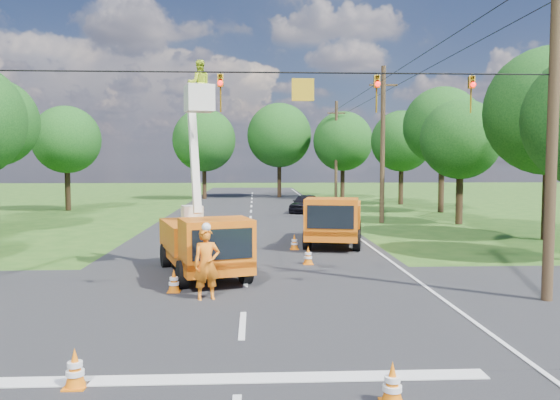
{
  "coord_description": "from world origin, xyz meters",
  "views": [
    {
      "loc": [
        0.3,
        -12.73,
        3.92
      ],
      "look_at": [
        1.18,
        6.1,
        2.6
      ],
      "focal_mm": 35.0,
      "sensor_mm": 36.0,
      "label": 1
    }
  ],
  "objects_px": {
    "ground_worker": "(207,264)",
    "tree_far_c": "(343,141)",
    "tree_far_a": "(204,140)",
    "tree_right_b": "(550,111)",
    "traffic_cone_2": "(308,256)",
    "tree_right_d": "(442,126)",
    "bucket_truck": "(203,231)",
    "distant_car": "(305,203)",
    "tree_right_c": "(461,140)",
    "tree_right_e": "(402,141)",
    "traffic_cone_3": "(294,242)",
    "traffic_cone_7": "(333,228)",
    "pole_right_near": "(553,119)",
    "traffic_cone_1": "(392,384)",
    "traffic_cone_0": "(75,369)",
    "traffic_cone_8": "(174,281)",
    "tree_left_f": "(66,140)",
    "pole_right_far": "(336,150)",
    "second_truck": "(334,219)",
    "tree_far_b": "(279,135)",
    "pole_right_mid": "(383,143)"
  },
  "relations": [
    {
      "from": "ground_worker",
      "to": "tree_far_c",
      "type": "bearing_deg",
      "value": 59.31
    },
    {
      "from": "tree_far_a",
      "to": "tree_right_b",
      "type": "bearing_deg",
      "value": -57.17
    },
    {
      "from": "traffic_cone_2",
      "to": "tree_right_b",
      "type": "xyz_separation_m",
      "value": [
        12.68,
        6.26,
        6.08
      ]
    },
    {
      "from": "tree_right_b",
      "to": "tree_right_d",
      "type": "height_order",
      "value": "tree_right_d"
    },
    {
      "from": "bucket_truck",
      "to": "distant_car",
      "type": "relative_size",
      "value": 1.75
    },
    {
      "from": "distant_car",
      "to": "traffic_cone_2",
      "type": "xyz_separation_m",
      "value": [
        -1.87,
        -21.42,
        -0.36
      ]
    },
    {
      "from": "tree_right_c",
      "to": "tree_right_e",
      "type": "height_order",
      "value": "tree_right_e"
    },
    {
      "from": "traffic_cone_3",
      "to": "traffic_cone_7",
      "type": "bearing_deg",
      "value": 63.83
    },
    {
      "from": "tree_right_b",
      "to": "tree_far_a",
      "type": "bearing_deg",
      "value": 122.83
    },
    {
      "from": "bucket_truck",
      "to": "tree_right_e",
      "type": "xyz_separation_m",
      "value": [
        15.27,
        31.08,
        4.24
      ]
    },
    {
      "from": "tree_right_c",
      "to": "tree_right_d",
      "type": "bearing_deg",
      "value": 78.69
    },
    {
      "from": "bucket_truck",
      "to": "pole_right_near",
      "type": "height_order",
      "value": "pole_right_near"
    },
    {
      "from": "traffic_cone_1",
      "to": "tree_far_a",
      "type": "relative_size",
      "value": 0.07
    },
    {
      "from": "tree_right_c",
      "to": "traffic_cone_0",
      "type": "bearing_deg",
      "value": -123.25
    },
    {
      "from": "pole_right_near",
      "to": "tree_right_c",
      "type": "height_order",
      "value": "pole_right_near"
    },
    {
      "from": "bucket_truck",
      "to": "tree_right_e",
      "type": "height_order",
      "value": "tree_right_e"
    },
    {
      "from": "tree_far_a",
      "to": "traffic_cone_3",
      "type": "bearing_deg",
      "value": -78.19
    },
    {
      "from": "traffic_cone_0",
      "to": "tree_right_d",
      "type": "distance_m",
      "value": 37.42
    },
    {
      "from": "traffic_cone_8",
      "to": "tree_right_b",
      "type": "relative_size",
      "value": 0.07
    },
    {
      "from": "traffic_cone_2",
      "to": "traffic_cone_7",
      "type": "distance_m",
      "value": 8.74
    },
    {
      "from": "pole_right_near",
      "to": "tree_left_f",
      "type": "bearing_deg",
      "value": 127.84
    },
    {
      "from": "tree_right_e",
      "to": "tree_right_d",
      "type": "bearing_deg",
      "value": -82.87
    },
    {
      "from": "tree_right_c",
      "to": "tree_right_d",
      "type": "xyz_separation_m",
      "value": [
        1.6,
        8.0,
        1.37
      ]
    },
    {
      "from": "tree_right_b",
      "to": "pole_right_near",
      "type": "bearing_deg",
      "value": -118.44
    },
    {
      "from": "tree_right_b",
      "to": "pole_right_far",
      "type": "bearing_deg",
      "value": 103.07
    },
    {
      "from": "ground_worker",
      "to": "tree_left_f",
      "type": "bearing_deg",
      "value": 98.63
    },
    {
      "from": "second_truck",
      "to": "tree_right_b",
      "type": "height_order",
      "value": "tree_right_b"
    },
    {
      "from": "traffic_cone_2",
      "to": "tree_far_b",
      "type": "height_order",
      "value": "tree_far_b"
    },
    {
      "from": "traffic_cone_2",
      "to": "tree_right_d",
      "type": "xyz_separation_m",
      "value": [
        12.48,
        21.26,
        6.32
      ]
    },
    {
      "from": "traffic_cone_8",
      "to": "tree_right_e",
      "type": "bearing_deg",
      "value": 64.6
    },
    {
      "from": "second_truck",
      "to": "tree_far_c",
      "type": "bearing_deg",
      "value": 91.55
    },
    {
      "from": "distant_car",
      "to": "tree_far_a",
      "type": "xyz_separation_m",
      "value": [
        -9.19,
        15.85,
        5.47
      ]
    },
    {
      "from": "ground_worker",
      "to": "pole_right_mid",
      "type": "height_order",
      "value": "pole_right_mid"
    },
    {
      "from": "tree_right_c",
      "to": "tree_right_e",
      "type": "distance_m",
      "value": 16.02
    },
    {
      "from": "traffic_cone_2",
      "to": "distant_car",
      "type": "bearing_deg",
      "value": 85.01
    },
    {
      "from": "tree_right_b",
      "to": "tree_far_c",
      "type": "xyz_separation_m",
      "value": [
        -5.5,
        30.0,
        -0.37
      ]
    },
    {
      "from": "traffic_cone_1",
      "to": "tree_far_c",
      "type": "xyz_separation_m",
      "value": [
        7.0,
        48.3,
        5.7
      ]
    },
    {
      "from": "tree_far_a",
      "to": "second_truck",
      "type": "bearing_deg",
      "value": -74.35
    },
    {
      "from": "traffic_cone_3",
      "to": "pole_right_mid",
      "type": "xyz_separation_m",
      "value": [
        6.44,
        10.75,
        4.75
      ]
    },
    {
      "from": "second_truck",
      "to": "tree_far_c",
      "type": "distance_m",
      "value": 32.11
    },
    {
      "from": "pole_right_mid",
      "to": "traffic_cone_2",
      "type": "bearing_deg",
      "value": -113.41
    },
    {
      "from": "traffic_cone_1",
      "to": "tree_right_c",
      "type": "distance_m",
      "value": 27.91
    },
    {
      "from": "ground_worker",
      "to": "traffic_cone_2",
      "type": "height_order",
      "value": "ground_worker"
    },
    {
      "from": "pole_right_mid",
      "to": "tree_right_c",
      "type": "distance_m",
      "value": 4.81
    },
    {
      "from": "pole_right_mid",
      "to": "tree_far_c",
      "type": "relative_size",
      "value": 1.09
    },
    {
      "from": "pole_right_near",
      "to": "traffic_cone_7",
      "type": "bearing_deg",
      "value": 105.77
    },
    {
      "from": "tree_right_d",
      "to": "tree_right_b",
      "type": "bearing_deg",
      "value": -89.24
    },
    {
      "from": "second_truck",
      "to": "traffic_cone_2",
      "type": "relative_size",
      "value": 9.22
    },
    {
      "from": "tree_right_e",
      "to": "tree_far_c",
      "type": "xyz_separation_m",
      "value": [
        -4.3,
        7.0,
        0.25
      ]
    },
    {
      "from": "second_truck",
      "to": "ground_worker",
      "type": "bearing_deg",
      "value": -105.21
    }
  ]
}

